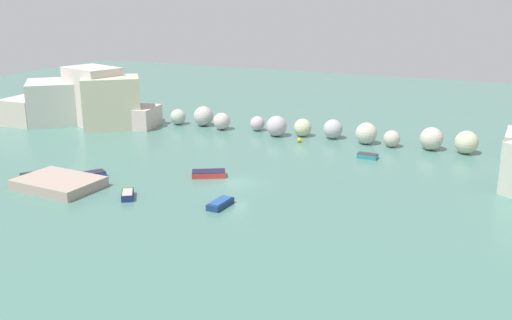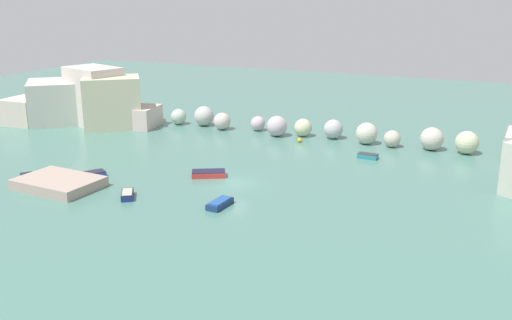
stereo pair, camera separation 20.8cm
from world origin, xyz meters
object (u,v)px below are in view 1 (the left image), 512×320
(channel_buoy, at_px, (299,140))
(moored_boat_3, at_px, (209,174))
(stone_dock, at_px, (59,183))
(moored_boat_0, at_px, (90,175))
(moored_boat_5, at_px, (128,195))
(moored_boat_2, at_px, (220,204))
(moored_boat_4, at_px, (368,156))
(moored_boat_1, at_px, (28,180))

(channel_buoy, xyz_separation_m, moored_boat_3, (-3.55, -16.71, 0.03))
(stone_dock, bearing_deg, moored_boat_0, 82.54)
(moored_boat_0, bearing_deg, moored_boat_5, 97.13)
(moored_boat_0, bearing_deg, moored_boat_3, 148.14)
(stone_dock, relative_size, moored_boat_2, 2.61)
(moored_boat_4, bearing_deg, moored_boat_0, 41.54)
(moored_boat_1, xyz_separation_m, moored_boat_3, (14.92, 9.06, -0.03))
(channel_buoy, relative_size, moored_boat_1, 0.16)
(stone_dock, height_order, moored_boat_2, stone_dock)
(stone_dock, bearing_deg, channel_buoy, 59.97)
(moored_boat_1, relative_size, moored_boat_2, 1.18)
(moored_boat_5, bearing_deg, moored_boat_2, 65.69)
(stone_dock, relative_size, moored_boat_4, 3.34)
(moored_boat_3, bearing_deg, stone_dock, -170.73)
(moored_boat_1, distance_m, moored_boat_2, 20.03)
(moored_boat_3, bearing_deg, moored_boat_0, 176.11)
(channel_buoy, bearing_deg, moored_boat_3, -102.00)
(moored_boat_3, xyz_separation_m, moored_boat_4, (12.95, 13.11, -0.03))
(moored_boat_3, distance_m, moored_boat_4, 18.43)
(moored_boat_1, height_order, moored_boat_4, moored_boat_1)
(stone_dock, relative_size, moored_boat_1, 2.21)
(moored_boat_4, distance_m, moored_boat_5, 27.23)
(moored_boat_1, relative_size, moored_boat_5, 1.32)
(channel_buoy, height_order, moored_boat_2, moored_boat_2)
(moored_boat_0, xyz_separation_m, moored_boat_5, (7.08, -3.43, 0.05))
(channel_buoy, distance_m, moored_boat_5, 26.20)
(channel_buoy, bearing_deg, moored_boat_5, -105.97)
(stone_dock, distance_m, moored_boat_1, 3.69)
(moored_boat_0, xyz_separation_m, moored_boat_4, (23.69, 18.15, 0.02))
(moored_boat_3, height_order, moored_boat_4, moored_boat_3)
(moored_boat_2, bearing_deg, moored_boat_0, -93.81)
(moored_boat_3, bearing_deg, channel_buoy, 48.95)
(channel_buoy, bearing_deg, stone_dock, -120.03)
(moored_boat_1, distance_m, moored_boat_5, 11.28)
(moored_boat_1, distance_m, moored_boat_4, 35.62)
(stone_dock, xyz_separation_m, moored_boat_3, (11.24, 8.88, -0.17))
(channel_buoy, bearing_deg, moored_boat_0, -123.30)
(moored_boat_4, bearing_deg, stone_dock, 46.35)
(moored_boat_1, bearing_deg, moored_boat_4, -102.84)
(channel_buoy, distance_m, moored_boat_3, 17.09)
(moored_boat_2, xyz_separation_m, moored_boat_5, (-8.66, -1.45, 0.02))
(moored_boat_0, distance_m, moored_boat_1, 5.80)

